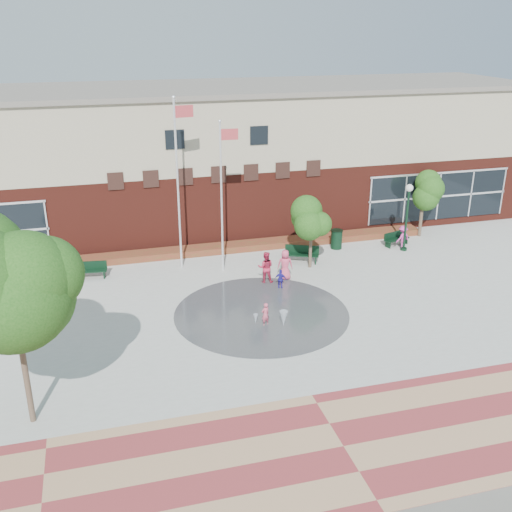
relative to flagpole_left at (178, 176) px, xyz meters
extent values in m
plane|color=#666056|center=(2.77, -9.78, -5.32)|extent=(120.00, 120.00, 0.00)
cube|color=#A8A8A0|center=(2.77, -5.78, -5.32)|extent=(46.00, 18.00, 0.01)
cube|color=maroon|center=(2.77, -16.78, -5.32)|extent=(46.00, 6.00, 0.01)
cylinder|color=#383A3D|center=(2.77, -6.78, -5.32)|extent=(8.40, 8.40, 0.01)
cube|color=#591E16|center=(2.77, 7.72, -3.07)|extent=(44.00, 10.00, 4.50)
cube|color=tan|center=(2.77, 7.72, 1.43)|extent=(44.00, 10.00, 4.50)
cube|color=slate|center=(2.77, 7.72, 3.73)|extent=(44.40, 10.40, 0.30)
cube|color=black|center=(17.77, 2.70, -3.20)|extent=(10.00, 0.12, 3.19)
cube|color=black|center=(0.27, 2.70, 1.48)|extent=(1.10, 0.10, 1.10)
cube|color=black|center=(5.27, 2.70, 1.48)|extent=(1.10, 0.10, 1.10)
cube|color=#A10E21|center=(2.77, 1.82, -5.32)|extent=(26.00, 1.20, 0.40)
cylinder|color=white|center=(-0.05, -0.01, -0.62)|extent=(0.11, 0.11, 9.41)
sphere|color=white|center=(-0.05, -0.01, 4.14)|extent=(0.18, 0.18, 0.18)
cube|color=#B8383D|center=(0.46, 0.07, 3.40)|extent=(1.03, 0.17, 0.63)
cylinder|color=white|center=(2.12, -1.12, -1.19)|extent=(0.11, 0.11, 8.27)
sphere|color=white|center=(2.12, -1.12, 3.00)|extent=(0.17, 0.17, 0.17)
cube|color=#B8383D|center=(2.59, -1.13, 2.31)|extent=(0.95, 0.06, 0.58)
cylinder|color=black|center=(-7.46, -5.46, -3.74)|extent=(0.11, 0.11, 3.15)
cylinder|color=black|center=(-7.46, -5.46, -5.25)|extent=(0.33, 0.33, 0.15)
sphere|color=silver|center=(-7.46, -5.46, -2.00)|extent=(0.37, 0.37, 0.37)
cylinder|color=black|center=(13.47, -0.92, -3.45)|extent=(0.13, 0.13, 3.75)
cylinder|color=black|center=(13.47, -0.92, -5.23)|extent=(0.40, 0.40, 0.18)
sphere|color=silver|center=(13.47, -0.92, -1.37)|extent=(0.44, 0.44, 0.44)
cube|color=black|center=(-5.13, -0.30, -4.86)|extent=(1.91, 0.75, 0.06)
cube|color=black|center=(-5.10, -0.08, -4.62)|extent=(1.85, 0.29, 0.46)
cube|color=black|center=(6.77, -1.16, -4.82)|extent=(2.03, 1.31, 0.07)
cube|color=black|center=(6.87, -0.93, -4.57)|extent=(1.83, 0.86, 0.50)
cube|color=black|center=(13.43, -0.07, -4.88)|extent=(1.82, 0.99, 0.06)
cube|color=black|center=(13.36, 0.14, -4.66)|extent=(1.69, 0.57, 0.44)
cylinder|color=black|center=(9.61, 0.47, -4.75)|extent=(0.69, 0.69, 1.15)
cylinder|color=black|center=(9.61, 0.47, -4.15)|extent=(0.73, 0.73, 0.07)
cylinder|color=#4A392C|center=(-7.24, -12.62, -3.07)|extent=(0.21, 0.21, 4.50)
cylinder|color=#4A392C|center=(7.00, -1.95, -4.03)|extent=(0.18, 0.18, 2.58)
cylinder|color=#4A392C|center=(15.71, 1.15, -4.09)|extent=(0.21, 0.21, 2.47)
cone|color=white|center=(3.38, -8.34, -5.32)|extent=(0.39, 0.39, 0.77)
cone|color=white|center=(2.20, -7.77, -5.32)|extent=(0.22, 0.22, 0.49)
imported|color=#D15269|center=(2.62, -7.96, -4.75)|extent=(0.48, 0.40, 1.13)
imported|color=#C22847|center=(3.98, -3.29, -4.45)|extent=(1.00, 0.87, 1.75)
imported|color=#DB496A|center=(5.11, -3.16, -4.47)|extent=(0.95, 0.75, 1.69)
imported|color=#2B22A0|center=(4.51, -4.29, -4.78)|extent=(0.67, 0.53, 1.07)
imported|color=#D23F9D|center=(13.48, -0.67, -4.57)|extent=(1.09, 0.83, 1.50)
camera|label=1|loc=(-4.27, -31.54, 7.85)|focal=42.00mm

